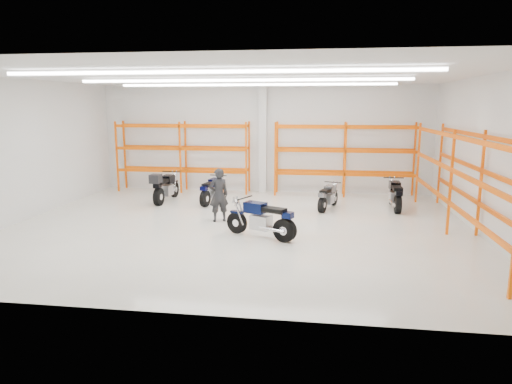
# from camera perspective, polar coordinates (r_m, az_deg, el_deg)

# --- Properties ---
(ground) EXTENTS (14.00, 14.00, 0.00)m
(ground) POSITION_cam_1_polar(r_m,az_deg,el_deg) (14.01, -2.16, -4.35)
(ground) COLOR beige
(ground) RESTS_ON ground
(room_shell) EXTENTS (14.02, 12.02, 4.51)m
(room_shell) POSITION_cam_1_polar(r_m,az_deg,el_deg) (13.56, -2.24, 9.19)
(room_shell) COLOR white
(room_shell) RESTS_ON ground
(motorcycle_main) EXTENTS (2.09, 1.12, 1.10)m
(motorcycle_main) POSITION_cam_1_polar(r_m,az_deg,el_deg) (12.70, 0.91, -3.55)
(motorcycle_main) COLOR black
(motorcycle_main) RESTS_ON ground
(motorcycle_back_a) EXTENTS (0.75, 2.34, 1.20)m
(motorcycle_back_a) POSITION_cam_1_polar(r_m,az_deg,el_deg) (17.73, -11.36, 0.55)
(motorcycle_back_a) COLOR black
(motorcycle_back_a) RESTS_ON ground
(motorcycle_back_b) EXTENTS (0.79, 2.04, 1.01)m
(motorcycle_back_b) POSITION_cam_1_polar(r_m,az_deg,el_deg) (17.31, -5.49, 0.12)
(motorcycle_back_b) COLOR black
(motorcycle_back_b) RESTS_ON ground
(motorcycle_back_c) EXTENTS (0.86, 1.82, 0.92)m
(motorcycle_back_c) POSITION_cam_1_polar(r_m,az_deg,el_deg) (16.41, 8.95, -0.69)
(motorcycle_back_c) COLOR black
(motorcycle_back_c) RESTS_ON ground
(motorcycle_back_d) EXTENTS (0.72, 2.17, 1.06)m
(motorcycle_back_d) POSITION_cam_1_polar(r_m,az_deg,el_deg) (16.97, 17.00, -0.43)
(motorcycle_back_d) COLOR black
(motorcycle_back_d) RESTS_ON ground
(standing_man) EXTENTS (0.74, 0.64, 1.72)m
(standing_man) POSITION_cam_1_polar(r_m,az_deg,el_deg) (14.51, -4.69, -0.38)
(standing_man) COLOR black
(standing_man) RESTS_ON ground
(structural_column) EXTENTS (0.32, 0.32, 4.50)m
(structural_column) POSITION_cam_1_polar(r_m,az_deg,el_deg) (19.33, 0.87, 6.60)
(structural_column) COLOR white
(structural_column) RESTS_ON ground
(pallet_racking_back_left) EXTENTS (5.67, 0.87, 3.00)m
(pallet_racking_back_left) POSITION_cam_1_polar(r_m,az_deg,el_deg) (19.76, -9.13, 5.20)
(pallet_racking_back_left) COLOR #FF6908
(pallet_racking_back_left) RESTS_ON ground
(pallet_racking_back_right) EXTENTS (5.67, 0.87, 3.00)m
(pallet_racking_back_right) POSITION_cam_1_polar(r_m,az_deg,el_deg) (18.91, 11.05, 4.89)
(pallet_racking_back_right) COLOR #FF6908
(pallet_racking_back_right) RESTS_ON ground
(pallet_racking_side) EXTENTS (0.87, 9.07, 3.00)m
(pallet_racking_side) POSITION_cam_1_polar(r_m,az_deg,el_deg) (14.03, 24.83, 2.24)
(pallet_racking_side) COLOR #FF6908
(pallet_racking_side) RESTS_ON ground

